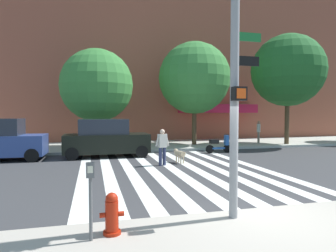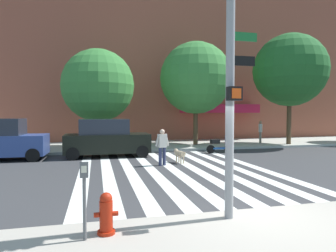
# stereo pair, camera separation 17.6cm
# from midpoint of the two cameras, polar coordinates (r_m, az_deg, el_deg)

# --- Properties ---
(ground_plane) EXTENTS (160.00, 160.00, 0.00)m
(ground_plane) POSITION_cam_midpoint_polar(r_m,az_deg,el_deg) (12.46, 2.54, -8.41)
(ground_plane) COLOR #353538
(sidewalk_far) EXTENTS (80.00, 6.00, 0.15)m
(sidewalk_far) POSITION_cam_midpoint_polar(r_m,az_deg,el_deg) (20.87, -4.20, -3.80)
(sidewalk_far) COLOR #B0B1A6
(sidewalk_far) RESTS_ON ground_plane
(crosswalk_stripes) EXTENTS (7.65, 10.82, 0.01)m
(crosswalk_stripes) POSITION_cam_midpoint_polar(r_m,az_deg,el_deg) (12.40, 1.47, -8.45)
(crosswalk_stripes) COLOR silver
(crosswalk_stripes) RESTS_ON ground_plane
(apartment_block) EXTENTS (38.79, 18.13, 22.46)m
(apartment_block) POSITION_cam_midpoint_polar(r_m,az_deg,el_deg) (33.88, -0.42, 17.66)
(apartment_block) COLOR brown
(apartment_block) RESTS_ON ground_plane
(traffic_light_pole) EXTENTS (0.74, 0.46, 5.80)m
(traffic_light_pole) POSITION_cam_midpoint_polar(r_m,az_deg,el_deg) (6.33, 13.07, 13.04)
(traffic_light_pole) COLOR gray
(traffic_light_pole) RESTS_ON sidewalk_near
(fire_hydrant) EXTENTS (0.44, 0.32, 0.76)m
(fire_hydrant) POSITION_cam_midpoint_polar(r_m,az_deg,el_deg) (5.68, -11.01, -16.38)
(fire_hydrant) COLOR #A41E0B
(fire_hydrant) RESTS_ON sidewalk_near
(parking_meter_second_along) EXTENTS (0.14, 0.11, 1.36)m
(parking_meter_second_along) POSITION_cam_midpoint_polar(r_m,az_deg,el_deg) (5.36, -15.01, -11.92)
(parking_meter_second_along) COLOR #515456
(parking_meter_second_along) RESTS_ON sidewalk_near
(parked_car_behind_first) EXTENTS (4.49, 2.01, 2.04)m
(parked_car_behind_first) POSITION_cam_midpoint_polar(r_m,az_deg,el_deg) (16.26, -11.52, -2.41)
(parked_car_behind_first) COLOR black
(parked_car_behind_first) RESTS_ON ground_plane
(parked_scooter) EXTENTS (1.63, 0.50, 1.11)m
(parked_scooter) POSITION_cam_midpoint_polar(r_m,az_deg,el_deg) (17.73, 10.27, -3.63)
(parked_scooter) COLOR black
(parked_scooter) RESTS_ON ground_plane
(street_tree_nearest) EXTENTS (4.64, 4.64, 6.32)m
(street_tree_nearest) POSITION_cam_midpoint_polar(r_m,az_deg,el_deg) (19.51, -13.17, 7.66)
(street_tree_nearest) COLOR #4C3823
(street_tree_nearest) RESTS_ON sidewalk_far
(street_tree_middle) EXTENTS (5.03, 5.03, 7.20)m
(street_tree_middle) POSITION_cam_midpoint_polar(r_m,az_deg,el_deg) (20.97, 5.66, 9.23)
(street_tree_middle) COLOR #4C3823
(street_tree_middle) RESTS_ON sidewalk_far
(street_tree_further) EXTENTS (5.14, 5.14, 7.84)m
(street_tree_further) POSITION_cam_midpoint_polar(r_m,az_deg,el_deg) (22.95, 22.78, 9.95)
(street_tree_further) COLOR #4C3823
(street_tree_further) RESTS_ON sidewalk_far
(pedestrian_dog_walker) EXTENTS (0.70, 0.33, 1.64)m
(pedestrian_dog_walker) POSITION_cam_midpoint_polar(r_m,az_deg,el_deg) (13.24, -0.74, -3.72)
(pedestrian_dog_walker) COLOR #282D4C
(pedestrian_dog_walker) RESTS_ON ground_plane
(dog_on_leash) EXTENTS (0.42, 0.98, 0.65)m
(dog_on_leash) POSITION_cam_midpoint_polar(r_m,az_deg,el_deg) (13.99, 2.58, -5.38)
(dog_on_leash) COLOR tan
(dog_on_leash) RESTS_ON ground_plane
(pedestrian_bystander) EXTENTS (0.47, 0.63, 1.64)m
(pedestrian_bystander) POSITION_cam_midpoint_polar(r_m,az_deg,el_deg) (22.78, 17.72, -0.86)
(pedestrian_bystander) COLOR #6B6051
(pedestrian_bystander) RESTS_ON sidewalk_far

